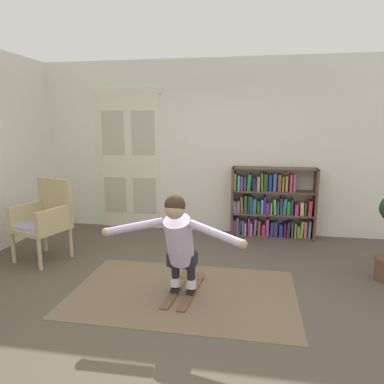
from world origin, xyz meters
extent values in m
plane|color=brown|center=(0.00, 0.00, 0.00)|extent=(7.20, 7.20, 0.00)
cube|color=silver|center=(0.00, 2.60, 1.45)|extent=(6.00, 0.10, 2.90)
cube|color=silver|center=(-1.74, 2.54, 1.18)|extent=(0.55, 0.04, 2.35)
cube|color=#BAB1A3|center=(-1.74, 2.52, 1.69)|extent=(0.41, 0.01, 0.76)
cube|color=#BAB1A3|center=(-1.74, 2.52, 0.59)|extent=(0.41, 0.01, 0.64)
cube|color=silver|center=(-1.19, 2.54, 1.18)|extent=(0.55, 0.04, 2.35)
cube|color=#BAB1A3|center=(-1.19, 2.52, 1.69)|extent=(0.41, 0.01, 0.76)
cube|color=#BAB1A3|center=(-1.19, 2.52, 0.59)|extent=(0.41, 0.01, 0.64)
cube|color=silver|center=(-1.47, 2.54, 2.40)|extent=(1.22, 0.04, 0.10)
cube|color=brown|center=(-0.02, 0.18, 0.00)|extent=(2.47, 1.55, 0.01)
cube|color=brown|center=(0.38, 2.39, 0.58)|extent=(0.04, 0.30, 1.15)
cube|color=brown|center=(1.69, 2.39, 0.58)|extent=(0.04, 0.30, 1.15)
cube|color=brown|center=(1.04, 2.39, 0.01)|extent=(1.32, 0.30, 0.02)
cube|color=brown|center=(1.04, 2.39, 0.39)|extent=(1.32, 0.30, 0.02)
cube|color=brown|center=(1.04, 2.39, 0.77)|extent=(1.32, 0.30, 0.02)
cube|color=brown|center=(1.04, 2.39, 1.14)|extent=(1.32, 0.30, 0.02)
cube|color=#A2488F|center=(0.42, 2.39, 0.14)|extent=(0.05, 0.16, 0.25)
cube|color=slate|center=(0.47, 2.37, 0.17)|extent=(0.04, 0.18, 0.30)
cube|color=purple|center=(0.51, 2.38, 0.14)|extent=(0.04, 0.15, 0.25)
cube|color=green|center=(0.56, 2.41, 0.14)|extent=(0.03, 0.19, 0.23)
cube|color=#CF69B5|center=(0.60, 2.39, 0.12)|extent=(0.03, 0.23, 0.20)
cube|color=purple|center=(0.66, 2.38, 0.17)|extent=(0.03, 0.19, 0.29)
cube|color=#BD6E76|center=(0.70, 2.37, 0.13)|extent=(0.04, 0.23, 0.22)
cube|color=#A680C5|center=(0.76, 2.40, 0.15)|extent=(0.05, 0.14, 0.27)
cube|color=brown|center=(0.83, 2.40, 0.15)|extent=(0.04, 0.23, 0.26)
cube|color=#A42E80|center=(0.90, 2.38, 0.12)|extent=(0.06, 0.17, 0.20)
cube|color=#BA4E97|center=(0.96, 2.40, 0.16)|extent=(0.05, 0.17, 0.28)
cube|color=navy|center=(1.04, 2.40, 0.14)|extent=(0.06, 0.21, 0.24)
cube|color=#3A3157|center=(1.09, 2.39, 0.14)|extent=(0.05, 0.21, 0.24)
cube|color=#1C3AB2|center=(1.18, 2.38, 0.12)|extent=(0.06, 0.16, 0.20)
cube|color=maroon|center=(1.24, 2.39, 0.14)|extent=(0.03, 0.20, 0.23)
cube|color=navy|center=(1.30, 2.37, 0.15)|extent=(0.05, 0.22, 0.26)
cube|color=brown|center=(1.36, 2.38, 0.15)|extent=(0.03, 0.19, 0.27)
cube|color=#4EB2A0|center=(1.41, 2.39, 0.14)|extent=(0.03, 0.17, 0.23)
cube|color=orange|center=(1.46, 2.41, 0.11)|extent=(0.04, 0.18, 0.19)
cube|color=#6CAA58|center=(1.51, 2.38, 0.16)|extent=(0.06, 0.16, 0.28)
cube|color=#C06755|center=(1.57, 2.37, 0.15)|extent=(0.05, 0.15, 0.27)
cube|color=#7199BC|center=(1.63, 2.38, 0.16)|extent=(0.04, 0.17, 0.29)
cube|color=#5E9398|center=(0.42, 2.39, 0.50)|extent=(0.06, 0.22, 0.20)
cube|color=#A75F81|center=(0.48, 2.40, 0.50)|extent=(0.05, 0.20, 0.20)
cube|color=#A36E5A|center=(0.53, 2.40, 0.53)|extent=(0.05, 0.18, 0.27)
cube|color=#2B5120|center=(0.60, 2.37, 0.55)|extent=(0.05, 0.22, 0.30)
cube|color=#3B3B81|center=(0.65, 2.39, 0.54)|extent=(0.04, 0.21, 0.28)
cube|color=#215040|center=(0.69, 2.38, 0.54)|extent=(0.03, 0.23, 0.28)
cube|color=teal|center=(0.74, 2.38, 0.52)|extent=(0.06, 0.15, 0.24)
cube|color=#366514|center=(0.81, 2.40, 0.50)|extent=(0.05, 0.16, 0.20)
cube|color=teal|center=(0.86, 2.40, 0.52)|extent=(0.04, 0.21, 0.24)
cube|color=#482099|center=(0.91, 2.40, 0.54)|extent=(0.03, 0.23, 0.29)
cube|color=purple|center=(0.96, 2.39, 0.49)|extent=(0.06, 0.16, 0.18)
cube|color=#79B54F|center=(1.01, 2.38, 0.49)|extent=(0.03, 0.17, 0.19)
cube|color=#63AF59|center=(1.07, 2.40, 0.52)|extent=(0.06, 0.20, 0.25)
cube|color=#296971|center=(1.12, 2.39, 0.51)|extent=(0.03, 0.17, 0.22)
cube|color=#4C2D50|center=(1.16, 2.39, 0.53)|extent=(0.04, 0.20, 0.27)
cube|color=#237F77|center=(1.22, 2.39, 0.53)|extent=(0.07, 0.15, 0.26)
cube|color=green|center=(1.29, 2.41, 0.51)|extent=(0.05, 0.14, 0.22)
cube|color=navy|center=(1.34, 2.38, 0.53)|extent=(0.03, 0.15, 0.26)
cube|color=#D62C77|center=(1.41, 2.38, 0.49)|extent=(0.05, 0.21, 0.18)
cube|color=#CBC27A|center=(1.49, 2.37, 0.50)|extent=(0.06, 0.14, 0.21)
cube|color=#486322|center=(1.55, 2.38, 0.50)|extent=(0.03, 0.14, 0.21)
cube|color=#B53346|center=(1.61, 2.37, 0.52)|extent=(0.06, 0.22, 0.25)
cube|color=gold|center=(0.42, 2.41, 0.91)|extent=(0.04, 0.22, 0.27)
cube|color=#32C0AE|center=(0.48, 2.37, 0.90)|extent=(0.03, 0.24, 0.25)
cube|color=#683C69|center=(0.52, 2.39, 0.89)|extent=(0.05, 0.20, 0.23)
cube|color=#445196|center=(0.58, 2.38, 0.88)|extent=(0.03, 0.14, 0.21)
cube|color=#2D803D|center=(0.64, 2.40, 0.91)|extent=(0.07, 0.22, 0.27)
cube|color=navy|center=(0.72, 2.38, 0.88)|extent=(0.07, 0.17, 0.22)
cube|color=#92815E|center=(0.79, 2.40, 0.89)|extent=(0.05, 0.21, 0.23)
cube|color=olive|center=(0.85, 2.40, 0.92)|extent=(0.04, 0.18, 0.30)
cube|color=#244D23|center=(0.91, 2.40, 0.92)|extent=(0.06, 0.18, 0.28)
cube|color=blue|center=(0.98, 2.39, 0.91)|extent=(0.04, 0.16, 0.27)
cube|color=#4262AF|center=(1.05, 2.39, 0.92)|extent=(0.04, 0.17, 0.29)
cube|color=brown|center=(1.12, 2.40, 0.91)|extent=(0.05, 0.20, 0.28)
cube|color=#9E961D|center=(1.18, 2.39, 0.90)|extent=(0.03, 0.15, 0.24)
cube|color=tan|center=(1.24, 2.40, 0.90)|extent=(0.04, 0.17, 0.25)
cube|color=#D73B72|center=(1.30, 2.40, 0.92)|extent=(0.04, 0.21, 0.28)
cube|color=#875380|center=(1.35, 2.39, 0.92)|extent=(0.04, 0.15, 0.29)
cylinder|color=tan|center=(-2.45, 0.63, 0.21)|extent=(0.06, 0.06, 0.42)
cylinder|color=tan|center=(-1.95, 0.48, 0.21)|extent=(0.06, 0.06, 0.42)
cylinder|color=tan|center=(-2.29, 1.13, 0.21)|extent=(0.06, 0.06, 0.42)
cylinder|color=tan|center=(-1.79, 0.97, 0.21)|extent=(0.06, 0.06, 0.42)
cube|color=tan|center=(-2.12, 0.80, 0.45)|extent=(0.75, 0.75, 0.06)
cube|color=#A29FD4|center=(-2.12, 0.80, 0.50)|extent=(0.68, 0.68, 0.04)
cube|color=tan|center=(-2.04, 1.06, 0.80)|extent=(0.59, 0.24, 0.60)
cube|color=tan|center=(-2.38, 0.89, 0.62)|extent=(0.23, 0.55, 0.28)
cube|color=tan|center=(-1.86, 0.72, 0.62)|extent=(0.23, 0.55, 0.28)
cube|color=brown|center=(-0.11, 0.18, 0.01)|extent=(0.16, 0.83, 0.01)
cube|color=brown|center=(-0.07, 0.56, 0.05)|extent=(0.10, 0.12, 0.06)
cube|color=black|center=(-0.11, 0.16, 0.04)|extent=(0.09, 0.13, 0.04)
cube|color=brown|center=(0.07, 0.17, 0.01)|extent=(0.16, 0.83, 0.01)
cube|color=brown|center=(0.11, 0.55, 0.05)|extent=(0.10, 0.12, 0.06)
cube|color=black|center=(0.07, 0.15, 0.04)|extent=(0.09, 0.13, 0.04)
cylinder|color=white|center=(-0.11, 0.18, 0.13)|extent=(0.12, 0.12, 0.10)
cylinder|color=#1E1F2B|center=(-0.11, 0.18, 0.33)|extent=(0.10, 0.10, 0.30)
cylinder|color=#1E1F2B|center=(-0.11, 0.15, 0.42)|extent=(0.12, 0.12, 0.22)
cylinder|color=white|center=(0.07, 0.17, 0.13)|extent=(0.12, 0.12, 0.10)
cylinder|color=#1E1F2B|center=(0.07, 0.17, 0.33)|extent=(0.10, 0.10, 0.30)
cylinder|color=#1E1F2B|center=(0.07, 0.13, 0.42)|extent=(0.12, 0.12, 0.22)
cube|color=#1E1F2B|center=(-0.02, 0.14, 0.41)|extent=(0.32, 0.21, 0.14)
cylinder|color=#C3AFD6|center=(-0.03, 0.05, 0.65)|extent=(0.32, 0.47, 0.59)
sphere|color=tan|center=(-0.04, -0.11, 1.03)|extent=(0.22, 0.22, 0.20)
sphere|color=#382619|center=(-0.04, -0.10, 1.07)|extent=(0.23, 0.23, 0.21)
cylinder|color=#C3AFD6|center=(-0.47, -0.10, 0.83)|extent=(0.59, 0.22, 0.18)
sphere|color=tan|center=(-0.74, -0.17, 0.77)|extent=(0.10, 0.10, 0.09)
cylinder|color=#C3AFD6|center=(0.37, -0.18, 0.83)|extent=(0.57, 0.31, 0.18)
sphere|color=tan|center=(0.63, -0.30, 0.77)|extent=(0.10, 0.10, 0.09)
camera|label=1|loc=(0.71, -3.39, 1.86)|focal=33.00mm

